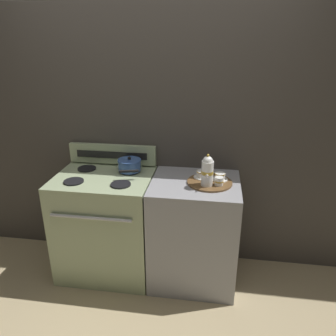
# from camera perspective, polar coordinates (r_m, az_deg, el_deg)

# --- Properties ---
(ground_plane) EXTENTS (6.00, 6.00, 0.00)m
(ground_plane) POSITION_cam_1_polar(r_m,az_deg,el_deg) (3.07, -3.52, -17.41)
(ground_plane) COLOR tan
(wall_back) EXTENTS (6.00, 0.05, 2.20)m
(wall_back) POSITION_cam_1_polar(r_m,az_deg,el_deg) (2.82, -2.68, 4.56)
(wall_back) COLOR #423D38
(wall_back) RESTS_ON ground
(stove) EXTENTS (0.78, 0.63, 0.90)m
(stove) POSITION_cam_1_polar(r_m,az_deg,el_deg) (2.89, -10.64, -9.62)
(stove) COLOR #9EAD84
(stove) RESTS_ON ground
(control_panel) EXTENTS (0.77, 0.05, 0.17)m
(control_panel) POSITION_cam_1_polar(r_m,az_deg,el_deg) (2.90, -9.64, 2.41)
(control_panel) COLOR #9EAD84
(control_panel) RESTS_ON stove
(side_counter) EXTENTS (0.69, 0.61, 0.89)m
(side_counter) POSITION_cam_1_polar(r_m,az_deg,el_deg) (2.76, 4.51, -10.96)
(side_counter) COLOR #939399
(side_counter) RESTS_ON ground
(saucepan) EXTENTS (0.21, 0.29, 0.12)m
(saucepan) POSITION_cam_1_polar(r_m,az_deg,el_deg) (2.73, -6.73, 0.52)
(saucepan) COLOR #335193
(saucepan) RESTS_ON stove
(serving_tray) EXTENTS (0.35, 0.35, 0.01)m
(serving_tray) POSITION_cam_1_polar(r_m,az_deg,el_deg) (2.54, 7.26, -2.53)
(serving_tray) COLOR brown
(serving_tray) RESTS_ON side_counter
(teapot) EXTENTS (0.09, 0.15, 0.25)m
(teapot) POSITION_cam_1_polar(r_m,az_deg,el_deg) (2.43, 6.87, -0.49)
(teapot) COLOR white
(teapot) RESTS_ON serving_tray
(teacup_left) EXTENTS (0.12, 0.12, 0.06)m
(teacup_left) POSITION_cam_1_polar(r_m,az_deg,el_deg) (2.59, 5.85, -1.08)
(teacup_left) COLOR white
(teacup_left) RESTS_ON serving_tray
(teacup_right) EXTENTS (0.12, 0.12, 0.06)m
(teacup_right) POSITION_cam_1_polar(r_m,az_deg,el_deg) (2.57, 9.04, -1.45)
(teacup_right) COLOR white
(teacup_right) RESTS_ON serving_tray
(creamer_jug) EXTENTS (0.07, 0.07, 0.06)m
(creamer_jug) POSITION_cam_1_polar(r_m,az_deg,el_deg) (2.47, 8.86, -2.27)
(creamer_jug) COLOR white
(creamer_jug) RESTS_ON serving_tray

